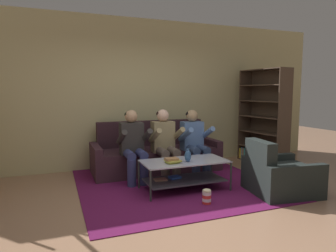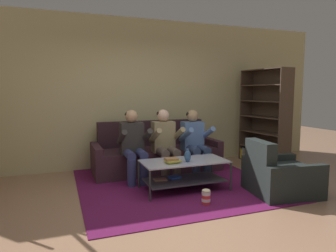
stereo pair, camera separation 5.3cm
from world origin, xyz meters
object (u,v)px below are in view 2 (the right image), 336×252
Objects in this scene: person_seated_right at (195,140)px; vase at (188,156)px; person_seated_left at (133,143)px; person_seated_middle at (165,141)px; popcorn_tub at (206,197)px; armchair at (279,176)px; book_stack at (172,160)px; couch at (156,155)px; bookshelf at (264,124)px; coffee_table at (184,170)px.

vase is at bearing -122.10° from person_seated_right.
person_seated_middle is (0.56, -0.00, -0.00)m from person_seated_left.
armchair is at bearing -0.01° from popcorn_tub.
armchair is (1.46, -0.57, -0.23)m from book_stack.
person_seated_right is at bearing -0.23° from person_seated_middle.
couch is 10.23× the size of book_stack.
bookshelf reaches higher than armchair.
person_seated_right is 1.08m from book_stack.
bookshelf is (2.86, 0.34, 0.16)m from person_seated_left.
book_stack is at bearing -63.66° from person_seated_left.
vase is at bearing -3.86° from book_stack.
person_seated_left is 5.64× the size of popcorn_tub.
couch is at bearing 90.00° from person_seated_middle.
person_seated_middle reaches higher than popcorn_tub.
coffee_table is at bearing -126.61° from person_seated_right.
person_seated_left is 0.88m from book_stack.
couch reaches higher than armchair.
coffee_table is 0.26m from vase.
person_seated_middle is 1.45m from popcorn_tub.
book_stack is 0.74m from popcorn_tub.
vase is at bearing 155.66° from armchair.
coffee_table is 0.67× the size of bookshelf.
armchair is at bearing -24.34° from vase.
book_stack is (0.38, -0.77, -0.16)m from person_seated_left.
person_seated_right is (0.56, -0.52, 0.33)m from couch.
vase is at bearing -85.33° from person_seated_middle.
person_seated_right is 0.90× the size of coffee_table.
person_seated_right is 0.94m from vase.
person_seated_middle is at bearing 93.33° from coffee_table.
popcorn_tub is at bearing -64.93° from book_stack.
coffee_table is (0.04, -1.22, 0.00)m from couch.
person_seated_left is 5.16× the size of book_stack.
bookshelf is (2.24, 1.13, 0.26)m from vase.
vase reaches higher than book_stack.
person_seated_right is 1.78m from bookshelf.
person_seated_right is at bearing -0.12° from person_seated_left.
couch is at bearing 92.77° from popcorn_tub.
person_seated_right is 0.93m from coffee_table.
couch is 1.32m from book_stack.
person_seated_right is 5.90× the size of vase.
armchair is at bearing -55.38° from couch.
coffee_table is 2.54m from bookshelf.
person_seated_left reaches higher than person_seated_right.
person_seated_left is at bearing 128.27° from vase.
couch is at bearing 82.26° from book_stack.
book_stack is 1.58m from armchair.
bookshelf is 9.24× the size of popcorn_tub.
armchair reaches higher than coffee_table.
armchair is (1.84, -1.34, -0.39)m from person_seated_left.
popcorn_tub is (0.05, -0.64, -0.20)m from coffee_table.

